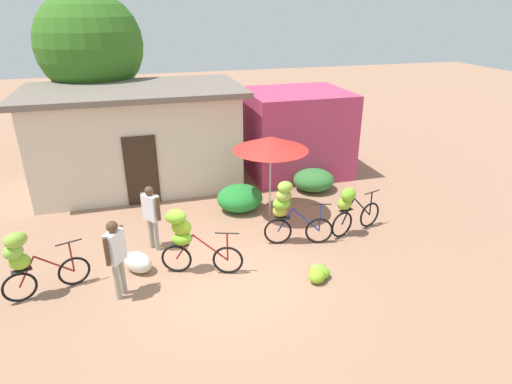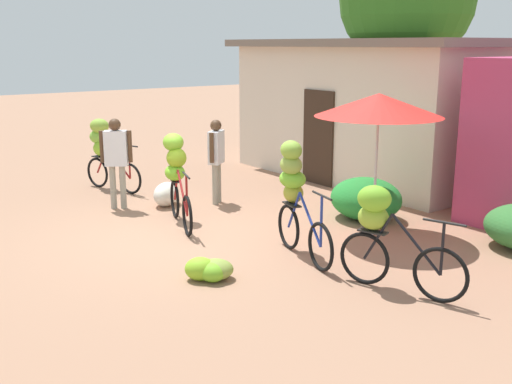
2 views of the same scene
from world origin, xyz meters
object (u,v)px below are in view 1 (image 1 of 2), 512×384
at_px(bicycle_center_loaded, 287,209).
at_px(market_umbrella, 271,143).
at_px(bicycle_leftmost, 26,259).
at_px(shop_pink, 296,132).
at_px(tree_behind_building, 90,45).
at_px(banana_pile_on_ground, 319,273).
at_px(produce_sack, 138,262).
at_px(person_vendor, 116,252).
at_px(bicycle_by_shop, 350,206).
at_px(person_bystander, 151,212).
at_px(bicycle_near_pile, 186,235).
at_px(building_low, 138,137).

bearing_deg(bicycle_center_loaded, market_umbrella, 87.23).
height_order(market_umbrella, bicycle_leftmost, market_umbrella).
bearing_deg(bicycle_leftmost, market_umbrella, 21.00).
relative_size(shop_pink, tree_behind_building, 0.55).
bearing_deg(banana_pile_on_ground, produce_sack, 159.71).
bearing_deg(produce_sack, market_umbrella, 26.65).
distance_m(market_umbrella, bicycle_leftmost, 6.03).
bearing_deg(person_vendor, tree_behind_building, 93.69).
relative_size(bicycle_by_shop, banana_pile_on_ground, 2.16).
relative_size(bicycle_by_shop, produce_sack, 2.25).
bearing_deg(person_bystander, tree_behind_building, 100.94).
relative_size(bicycle_near_pile, person_vendor, 1.01).
bearing_deg(bicycle_leftmost, produce_sack, 9.97).
relative_size(shop_pink, bicycle_leftmost, 2.04).
bearing_deg(bicycle_by_shop, banana_pile_on_ground, -133.30).
bearing_deg(shop_pink, person_bystander, -141.67).
xyz_separation_m(person_vendor, person_bystander, (0.75, 1.65, -0.05)).
distance_m(tree_behind_building, produce_sack, 8.46).
relative_size(tree_behind_building, person_vendor, 3.50).
relative_size(shop_pink, bicycle_near_pile, 1.92).
relative_size(building_low, tree_behind_building, 1.11).
relative_size(bicycle_near_pile, bicycle_by_shop, 1.06).
distance_m(market_umbrella, person_vendor, 4.76).
distance_m(market_umbrella, produce_sack, 4.34).
distance_m(bicycle_by_shop, person_vendor, 5.54).
distance_m(bicycle_near_pile, banana_pile_on_ground, 2.87).
distance_m(shop_pink, market_umbrella, 3.63).
bearing_deg(produce_sack, bicycle_center_loaded, 3.60).
bearing_deg(shop_pink, bicycle_near_pile, -130.37).
relative_size(bicycle_leftmost, bicycle_by_shop, 0.99).
bearing_deg(person_vendor, market_umbrella, 33.57).
xyz_separation_m(market_umbrella, bicycle_near_pile, (-2.50, -2.11, -1.14)).
bearing_deg(shop_pink, market_umbrella, -121.67).
xyz_separation_m(produce_sack, person_bystander, (0.40, 0.86, 0.74)).
distance_m(bicycle_near_pile, person_vendor, 1.45).
height_order(bicycle_by_shop, produce_sack, bicycle_by_shop).
xyz_separation_m(market_umbrella, produce_sack, (-3.53, -1.77, -1.82)).
distance_m(building_low, market_umbrella, 4.65).
distance_m(building_low, bicycle_near_pile, 5.50).
distance_m(shop_pink, bicycle_leftmost, 9.03).
bearing_deg(person_bystander, bicycle_by_shop, -7.51).
bearing_deg(bicycle_by_shop, produce_sack, -177.32).
xyz_separation_m(shop_pink, bicycle_center_loaded, (-1.95, -4.59, -0.43)).
relative_size(market_umbrella, person_vendor, 1.34).
bearing_deg(market_umbrella, bicycle_leftmost, -159.00).
xyz_separation_m(tree_behind_building, produce_sack, (0.88, -7.49, -3.82)).
bearing_deg(bicycle_center_loaded, building_low, 122.91).
relative_size(bicycle_center_loaded, produce_sack, 2.33).
bearing_deg(banana_pile_on_ground, tree_behind_building, 116.96).
xyz_separation_m(shop_pink, market_umbrella, (-1.87, -3.03, 0.68)).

